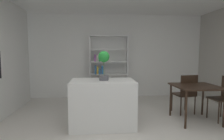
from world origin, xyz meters
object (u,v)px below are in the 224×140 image
at_px(kitchen_island, 103,103).
at_px(dining_chair_far, 186,91).
at_px(dining_table, 196,90).
at_px(open_bookshelf, 105,70).
at_px(potted_plant_on_island, 104,62).

xyz_separation_m(kitchen_island, dining_chair_far, (2.01, 0.55, 0.10)).
bearing_deg(dining_table, open_bookshelf, 132.34).
bearing_deg(open_bookshelf, dining_table, -47.66).
bearing_deg(dining_table, dining_chair_far, 88.03).
height_order(kitchen_island, open_bookshelf, open_bookshelf).
bearing_deg(dining_chair_far, open_bookshelf, -48.72).
relative_size(potted_plant_on_island, dining_chair_far, 0.61).
height_order(potted_plant_on_island, dining_table, potted_plant_on_island).
xyz_separation_m(open_bookshelf, dining_chair_far, (1.86, -1.58, -0.37)).
relative_size(kitchen_island, dining_table, 1.39).
distance_m(open_bookshelf, dining_table, 2.75).
bearing_deg(kitchen_island, potted_plant_on_island, 17.21).
bearing_deg(open_bookshelf, kitchen_island, -94.05).
bearing_deg(potted_plant_on_island, dining_table, 2.66).
bearing_deg(dining_chair_far, potted_plant_on_island, 6.77).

